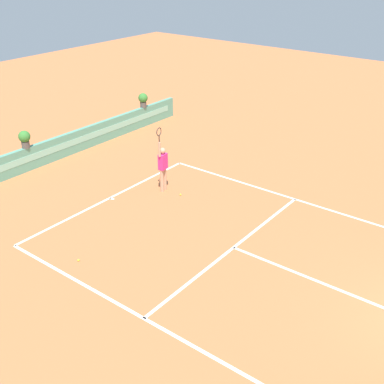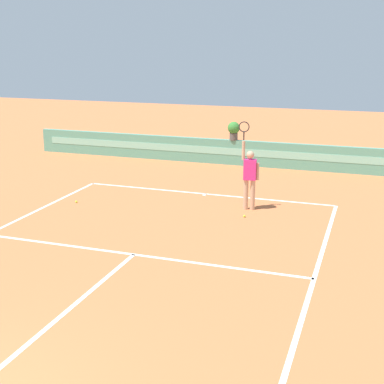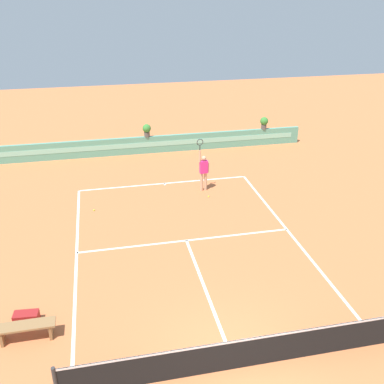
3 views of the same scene
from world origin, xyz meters
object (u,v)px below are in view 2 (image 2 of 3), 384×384
(potted_plant_centre, at_px, (234,130))
(tennis_ball_near_baseline, at_px, (76,202))
(tennis_player, at_px, (250,175))
(tennis_ball_mid_court, at_px, (244,216))

(potted_plant_centre, bearing_deg, tennis_ball_near_baseline, -115.16)
(tennis_ball_near_baseline, distance_m, potted_plant_centre, 7.57)
(tennis_player, distance_m, tennis_ball_mid_court, 1.28)
(tennis_ball_near_baseline, bearing_deg, potted_plant_centre, 64.84)
(tennis_ball_near_baseline, height_order, potted_plant_centre, potted_plant_centre)
(tennis_player, relative_size, tennis_ball_near_baseline, 38.01)
(tennis_ball_near_baseline, bearing_deg, tennis_player, 11.79)
(tennis_player, height_order, tennis_ball_mid_court, tennis_player)
(tennis_ball_mid_court, height_order, potted_plant_centre, potted_plant_centre)
(tennis_player, bearing_deg, tennis_ball_mid_court, -85.31)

